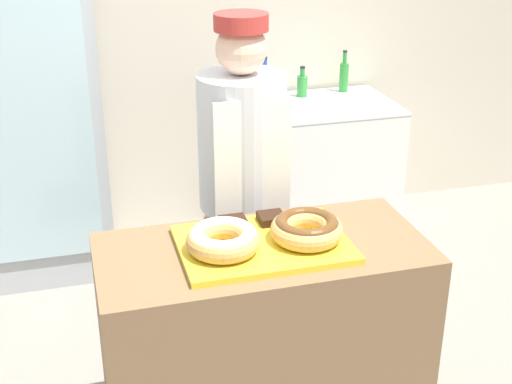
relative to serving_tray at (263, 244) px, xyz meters
name	(u,v)px	position (x,y,z in m)	size (l,w,h in m)	color
wall_back	(167,20)	(0.00, 2.13, 0.44)	(8.00, 0.06, 2.70)	beige
display_counter	(263,348)	(0.00, 0.00, -0.46)	(1.23, 0.58, 0.90)	brown
serving_tray	(263,244)	(0.00, 0.00, 0.00)	(0.62, 0.44, 0.02)	yellow
donut_light_glaze	(223,239)	(-0.16, -0.03, 0.06)	(0.27, 0.27, 0.09)	tan
donut_chocolate_glaze	(307,228)	(0.16, -0.03, 0.06)	(0.27, 0.27, 0.09)	tan
brownie_back_left	(234,223)	(-0.08, 0.15, 0.03)	(0.10, 0.10, 0.03)	black
brownie_back_right	(271,218)	(0.08, 0.15, 0.03)	(0.10, 0.10, 0.03)	black
baker_person	(243,191)	(0.08, 0.59, -0.05)	(0.38, 0.38, 1.64)	#4C4C51
beverage_fridge	(38,123)	(-0.81, 1.74, -0.02)	(0.69, 0.64, 1.78)	#ADB2B7
chest_freezer	(322,168)	(0.89, 1.75, -0.47)	(0.86, 0.65, 0.87)	white
bottle_blue	(264,83)	(0.57, 1.94, 0.06)	(0.07, 0.07, 0.27)	#1E4CB2
bottle_green	(344,76)	(1.11, 1.97, 0.06)	(0.06, 0.06, 0.27)	#2D8C38
bottle_green_b	(302,85)	(0.81, 1.93, 0.03)	(0.07, 0.07, 0.19)	#2D8C38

